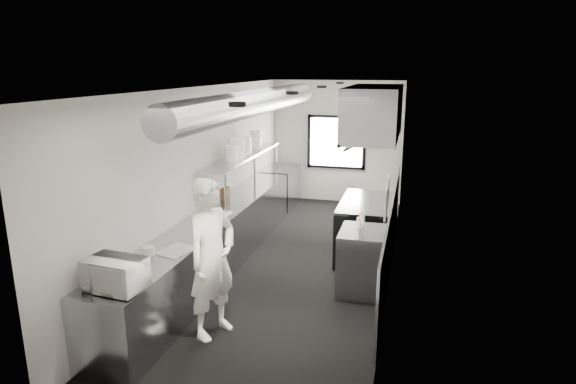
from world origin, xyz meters
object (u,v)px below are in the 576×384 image
Objects in this scene: pass_shelf at (244,156)px; bottle_station at (363,261)px; prep_counter at (216,242)px; squeeze_bottle_c at (359,224)px; knife_block at (225,194)px; squeeze_bottle_d at (363,221)px; line_cook at (212,259)px; squeeze_bottle_b at (360,229)px; deli_tub_b at (149,251)px; small_plate at (202,229)px; squeeze_bottle_a at (360,232)px; plate_stack_a at (232,153)px; plate_stack_b at (237,148)px; exhaust_hood at (374,113)px; plate_stack_d at (256,140)px; microwave at (115,274)px; cutting_board at (213,215)px; plate_stack_c at (245,145)px; range at (365,228)px; deli_tub_a at (115,268)px; far_work_table at (280,187)px; squeeze_bottle_e at (361,218)px.

bottle_station is at bearing -35.99° from pass_shelf.
squeeze_bottle_c is (2.22, -0.18, 0.54)m from prep_counter.
knife_block reaches higher than squeeze_bottle_d.
squeeze_bottle_b is (1.54, 1.39, 0.04)m from line_cook.
deli_tub_b is 1.07m from small_plate.
prep_counter is 33.27× the size of squeeze_bottle_a.
plate_stack_a is (-0.04, 0.88, 1.25)m from prep_counter.
plate_stack_a is at bearing -90.36° from plate_stack_b.
exhaust_hood reaches higher than plate_stack_d.
microwave reaches higher than cutting_board.
plate_stack_c is at bearing 33.62° from line_cook.
prep_counter is at bearing 170.33° from squeeze_bottle_b.
knife_block is (-2.35, -0.36, 0.54)m from range.
bottle_station is 3.31m from deli_tub_a.
line_cook is 8.98× the size of knife_block.
plate_stack_a is at bearing -172.12° from exhaust_hood.
bottle_station is 2.86m from plate_stack_a.
deli_tub_a is 3.97m from plate_stack_c.
far_work_table is at bearing 118.24° from squeeze_bottle_a.
pass_shelf is at bearing 147.74° from squeeze_bottle_e.
cutting_board is 3.01× the size of squeeze_bottle_c.
cutting_board reaches higher than bottle_station.
range is 1.40m from bottle_station.
plate_stack_b is (0.00, 0.24, 0.05)m from plate_stack_a.
squeeze_bottle_a is at bearing 4.15° from small_plate.
small_plate is at bearing -137.55° from range.
prep_counter is at bearing -151.26° from range.
deli_tub_a is 4.59m from plate_stack_d.
microwave is at bearing -80.21° from deli_tub_b.
squeeze_bottle_d is (0.07, -1.21, 0.51)m from range.
small_plate is at bearing 93.79° from microwave.
squeeze_bottle_e is (-0.07, 0.27, 0.54)m from bottle_station.
exhaust_hood is 6.34× the size of plate_stack_b.
knife_block is at bearing -99.65° from plate_stack_c.
deli_tub_b is at bearing -127.85° from range.
range is 9.08× the size of squeeze_bottle_c.
squeeze_bottle_e reaches higher than deli_tub_b.
line_cook is (-1.58, -1.58, 0.50)m from bottle_station.
plate_stack_a reaches higher than squeeze_bottle_d.
plate_stack_a is (-0.04, 0.95, 0.79)m from cutting_board.
knife_block reaches higher than cutting_board.
deli_tub_a is at bearing 130.32° from microwave.
deli_tub_b reaches higher than prep_counter.
pass_shelf is at bearing -91.07° from far_work_table.
squeeze_bottle_d is at bearing -43.73° from plate_stack_d.
squeeze_bottle_b reaches higher than bottle_station.
line_cook is at bearing -135.00° from bottle_station.
plate_stack_b is at bearing 91.74° from prep_counter.
plate_stack_a is at bearing 158.76° from squeeze_bottle_d.
squeeze_bottle_c is (2.26, -1.30, -0.76)m from plate_stack_b.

